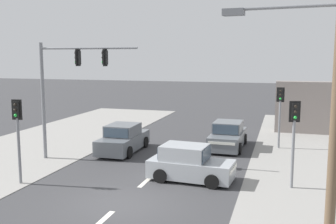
{
  "coord_description": "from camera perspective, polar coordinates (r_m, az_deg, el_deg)",
  "views": [
    {
      "loc": [
        5.48,
        -12.66,
        5.28
      ],
      "look_at": [
        0.58,
        4.0,
        2.84
      ],
      "focal_mm": 42.0,
      "sensor_mm": 36.0,
      "label": 1
    }
  ],
  "objects": [
    {
      "name": "ground_plane",
      "position": [
        14.77,
        -6.73,
        -13.0
      ],
      "size": [
        140.0,
        140.0,
        0.0
      ],
      "primitive_type": "plane",
      "color": "#3A3A3D"
    },
    {
      "name": "lane_dash_mid",
      "position": [
        17.41,
        -2.81,
        -9.65
      ],
      "size": [
        0.2,
        2.4,
        0.01
      ],
      "primitive_type": "cube",
      "color": "silver",
      "rests_on": "ground"
    },
    {
      "name": "lane_dash_far",
      "position": [
        22.01,
        1.49,
        -5.87
      ],
      "size": [
        0.2,
        2.4,
        0.01
      ],
      "primitive_type": "cube",
      "color": "silver",
      "rests_on": "ground"
    },
    {
      "name": "kerb_left_verge",
      "position": [
        22.37,
        -23.07,
        -6.27
      ],
      "size": [
        8.0,
        40.0,
        0.02
      ],
      "primitive_type": "cube",
      "color": "gray",
      "rests_on": "ground"
    },
    {
      "name": "utility_pole_foreground_right",
      "position": [
        10.36,
        22.7,
        5.15
      ],
      "size": [
        3.78,
        0.57,
        9.03
      ],
      "color": "brown",
      "rests_on": "ground"
    },
    {
      "name": "traffic_signal_mast",
      "position": [
        20.44,
        -14.76,
        4.56
      ],
      "size": [
        5.29,
        0.45,
        6.0
      ],
      "color": "slate",
      "rests_on": "ground"
    },
    {
      "name": "pedestal_signal_right_kerb",
      "position": [
        16.38,
        17.81,
        -2.45
      ],
      "size": [
        0.44,
        0.31,
        3.56
      ],
      "color": "slate",
      "rests_on": "ground"
    },
    {
      "name": "pedestal_signal_left_kerb",
      "position": [
        17.31,
        -20.98,
        -2.05
      ],
      "size": [
        0.44,
        0.3,
        3.56
      ],
      "color": "slate",
      "rests_on": "ground"
    },
    {
      "name": "pedestal_signal_far_median",
      "position": [
        23.43,
        15.95,
        0.67
      ],
      "size": [
        0.44,
        0.29,
        3.56
      ],
      "color": "slate",
      "rests_on": "ground"
    },
    {
      "name": "hatchback_kerbside_parked",
      "position": [
        17.06,
        3.11,
        -7.57
      ],
      "size": [
        3.73,
        1.97,
        1.53
      ],
      "color": "#A3A8AD",
      "rests_on": "ground"
    },
    {
      "name": "sedan_receding_far",
      "position": [
        23.18,
        8.66,
        -3.48
      ],
      "size": [
        1.95,
        4.27,
        1.56
      ],
      "color": "slate",
      "rests_on": "ground"
    },
    {
      "name": "sedan_crossing_left",
      "position": [
        22.18,
        -6.51,
        -3.96
      ],
      "size": [
        1.92,
        4.25,
        1.56
      ],
      "color": "slate",
      "rests_on": "ground"
    }
  ]
}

